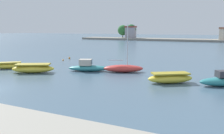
% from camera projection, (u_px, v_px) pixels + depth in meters
% --- Properties ---
extents(moored_boat_1, '(4.22, 3.77, 0.93)m').
position_uv_depth(moored_boat_1, '(8.00, 66.00, 33.86)').
color(moored_boat_1, yellow).
rests_on(moored_boat_1, ground).
extents(moored_boat_2, '(5.61, 4.32, 1.14)m').
position_uv_depth(moored_boat_2, '(33.00, 68.00, 30.88)').
color(moored_boat_2, yellow).
rests_on(moored_boat_2, ground).
extents(moored_boat_3, '(5.55, 3.60, 1.57)m').
position_uv_depth(moored_boat_3, '(88.00, 67.00, 32.01)').
color(moored_boat_3, teal).
rests_on(moored_boat_3, ground).
extents(moored_boat_4, '(5.40, 3.74, 6.17)m').
position_uv_depth(moored_boat_4, '(123.00, 68.00, 31.27)').
color(moored_boat_4, '#C63833').
rests_on(moored_boat_4, ground).
extents(moored_boat_5, '(4.92, 4.09, 1.08)m').
position_uv_depth(moored_boat_5, '(170.00, 78.00, 25.06)').
color(moored_boat_5, yellow).
rests_on(moored_boat_5, ground).
extents(mooring_buoy_1, '(0.34, 0.34, 0.34)m').
position_uv_depth(mooring_buoy_1, '(69.00, 58.00, 44.68)').
color(mooring_buoy_1, orange).
rests_on(mooring_buoy_1, ground).
extents(mooring_buoy_2, '(0.26, 0.26, 0.26)m').
position_uv_depth(mooring_buoy_2, '(63.00, 60.00, 42.17)').
color(mooring_buoy_2, orange).
rests_on(mooring_buoy_2, ground).
extents(distant_shoreline, '(96.61, 11.99, 7.87)m').
position_uv_depth(distant_shoreline, '(190.00, 36.00, 105.76)').
color(distant_shoreline, gray).
rests_on(distant_shoreline, ground).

